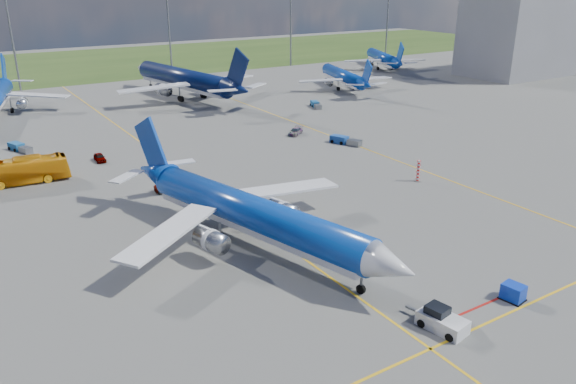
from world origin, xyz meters
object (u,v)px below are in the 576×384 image
bg_jet_ene (382,68)px  apron_bus (19,171)px  main_airliner (255,247)px  warning_post (418,171)px  service_car_c (295,131)px  bg_jet_n (185,98)px  pushback_tug (441,320)px  service_car_b (170,187)px  uld_container (513,292)px  baggage_tug_w (345,141)px  baggage_tug_e (316,105)px  baggage_tug_c (20,148)px  service_car_a (100,157)px  bg_jet_ne (343,88)px

bg_jet_ene → apron_bus: 123.90m
main_airliner → bg_jet_ene: bearing=28.2°
warning_post → service_car_c: warning_post is taller
bg_jet_n → pushback_tug: size_ratio=8.87×
pushback_tug → service_car_b: bearing=89.1°
uld_container → pushback_tug: bearing=168.5°
bg_jet_ene → baggage_tug_w: bearing=68.6°
service_car_c → baggage_tug_e: bearing=99.9°
warning_post → apron_bus: 54.34m
service_car_c → baggage_tug_c: (-43.40, 15.28, -0.04)m
bg_jet_ene → service_car_a: size_ratio=10.22×
service_car_b → baggage_tug_c: size_ratio=0.75×
bg_jet_ene → baggage_tug_e: (-49.73, -35.18, 0.53)m
bg_jet_ene → service_car_c: size_ratio=8.68×
baggage_tug_c → warning_post: bearing=-66.6°
bg_jet_ene → service_car_b: (-95.39, -67.26, 0.57)m
service_car_a → baggage_tug_c: size_ratio=0.64×
pushback_tug → uld_container: 8.54m
service_car_b → bg_jet_ene: bearing=-45.1°
pushback_tug → baggage_tug_w: (26.26, 46.72, -0.16)m
warning_post → uld_container: 30.59m
warning_post → baggage_tug_e: warning_post is taller
uld_container → baggage_tug_c: (-29.40, 71.76, -0.17)m
bg_jet_n → uld_container: bearing=75.1°
main_airliner → baggage_tug_c: 53.07m
apron_bus → baggage_tug_e: 64.63m
bg_jet_ne → main_airliner: main_airliner is taller
baggage_tug_w → baggage_tug_c: (-47.12, 24.79, -0.03)m
main_airliner → pushback_tug: 21.45m
bg_jet_ene → baggage_tug_c: bg_jet_ene is taller
uld_container → main_airliner: bearing=114.0°
service_car_a → baggage_tug_c: bearing=130.0°
warning_post → uld_container: size_ratio=1.66×
service_car_a → uld_container: bearing=-68.8°
warning_post → apron_bus: (-46.56, 28.02, 0.29)m
bg_jet_ne → baggage_tug_w: bearing=69.4°
bg_jet_ene → pushback_tug: size_ratio=6.44×
apron_bus → service_car_c: (45.72, 1.72, -1.20)m
bg_jet_ne → bg_jet_ene: bg_jet_ene is taller
warning_post → bg_jet_ne: size_ratio=0.09×
bg_jet_n → service_car_a: (-29.94, -38.99, 0.59)m
baggage_tug_w → apron_bus: bearing=149.2°
apron_bus → baggage_tug_e: apron_bus is taller
bg_jet_ne → service_car_b: (-64.23, -46.68, 0.57)m
bg_jet_ne → service_car_a: bg_jet_ne is taller
uld_container → service_car_c: size_ratio=0.44×
baggage_tug_w → warning_post: bearing=-119.9°
baggage_tug_w → baggage_tug_e: 29.17m
baggage_tug_w → pushback_tug: bearing=-141.1°
uld_container → service_car_c: uld_container is taller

